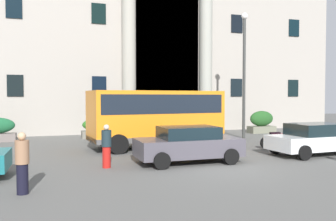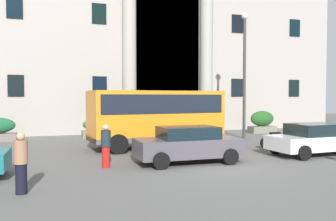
# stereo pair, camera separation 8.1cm
# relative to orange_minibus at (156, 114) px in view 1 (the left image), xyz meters

# --- Properties ---
(ground_plane) EXTENTS (80.00, 64.00, 0.12)m
(ground_plane) POSITION_rel_orange_minibus_xyz_m (0.83, -5.50, -1.77)
(ground_plane) COLOR #585854
(office_building_facade) EXTENTS (33.25, 9.74, 15.00)m
(office_building_facade) POSITION_rel_orange_minibus_xyz_m (0.85, 11.96, 5.78)
(office_building_facade) COLOR gray
(office_building_facade) RESTS_ON ground_plane
(orange_minibus) EXTENTS (6.82, 3.17, 2.88)m
(orange_minibus) POSITION_rel_orange_minibus_xyz_m (0.00, 0.00, 0.00)
(orange_minibus) COLOR orange
(orange_minibus) RESTS_ON ground_plane
(bus_stop_sign) EXTENTS (0.44, 0.08, 2.51)m
(bus_stop_sign) POSITION_rel_orange_minibus_xyz_m (4.33, 2.11, -0.16)
(bus_stop_sign) COLOR #979917
(bus_stop_sign) RESTS_ON ground_plane
(hedge_planter_west) EXTENTS (1.68, 0.78, 1.38)m
(hedge_planter_west) POSITION_rel_orange_minibus_xyz_m (2.27, 4.64, -1.05)
(hedge_planter_west) COLOR #69615A
(hedge_planter_west) RESTS_ON ground_plane
(hedge_planter_far_west) EXTENTS (1.90, 0.88, 1.57)m
(hedge_planter_far_west) POSITION_rel_orange_minibus_xyz_m (9.26, 4.64, -0.95)
(hedge_planter_far_west) COLOR #686957
(hedge_planter_far_west) RESTS_ON ground_plane
(hedge_planter_entrance_right) EXTENTS (1.86, 0.89, 1.23)m
(hedge_planter_entrance_right) POSITION_rel_orange_minibus_xyz_m (-2.29, 5.30, -1.12)
(hedge_planter_entrance_right) COLOR slate
(hedge_planter_entrance_right) RESTS_ON ground_plane
(parked_sedan_second) EXTENTS (4.08, 2.02, 1.43)m
(parked_sedan_second) POSITION_rel_orange_minibus_xyz_m (-0.02, -4.39, -0.98)
(parked_sedan_second) COLOR #47434C
(parked_sedan_second) RESTS_ON ground_plane
(parked_compact_extra) EXTENTS (4.28, 2.16, 1.40)m
(parked_compact_extra) POSITION_rel_orange_minibus_xyz_m (6.05, -4.45, -0.99)
(parked_compact_extra) COLOR silver
(parked_compact_extra) RESTS_ON ground_plane
(motorcycle_far_end) EXTENTS (1.92, 0.55, 0.89)m
(motorcycle_far_end) POSITION_rel_orange_minibus_xyz_m (5.66, -2.22, -1.26)
(motorcycle_far_end) COLOR black
(motorcycle_far_end) RESTS_ON ground_plane
(motorcycle_near_kerb) EXTENTS (2.02, 0.55, 0.89)m
(motorcycle_near_kerb) POSITION_rel_orange_minibus_xyz_m (-0.13, -2.13, -1.25)
(motorcycle_near_kerb) COLOR black
(motorcycle_near_kerb) RESTS_ON ground_plane
(pedestrian_woman_dark_dress) EXTENTS (0.36, 0.36, 1.66)m
(pedestrian_woman_dark_dress) POSITION_rel_orange_minibus_xyz_m (-5.89, -7.17, -0.88)
(pedestrian_woman_dark_dress) COLOR black
(pedestrian_woman_dark_dress) RESTS_ON ground_plane
(pedestrian_woman_with_bag) EXTENTS (0.36, 0.36, 1.58)m
(pedestrian_woman_with_bag) POSITION_rel_orange_minibus_xyz_m (-3.21, -4.35, -0.92)
(pedestrian_woman_with_bag) COLOR #AC1914
(pedestrian_woman_with_bag) RESTS_ON ground_plane
(lamppost_plaza_centre) EXTENTS (0.40, 0.40, 7.71)m
(lamppost_plaza_centre) POSITION_rel_orange_minibus_xyz_m (6.25, 2.02, 2.77)
(lamppost_plaza_centre) COLOR #343635
(lamppost_plaza_centre) RESTS_ON ground_plane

